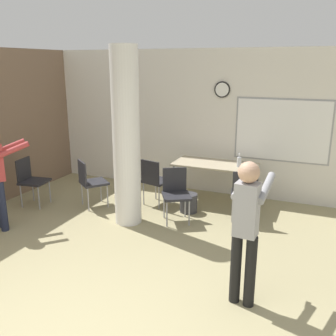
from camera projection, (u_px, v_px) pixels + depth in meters
wall_back at (215, 123)px, 7.30m from camera, size 8.00×0.15×2.80m
support_pillar at (126, 138)px, 5.82m from camera, size 0.43×0.43×2.80m
folding_table at (215, 166)px, 6.85m from camera, size 1.50×0.73×0.76m
bottle_on_table at (239, 162)px, 6.59m from camera, size 0.08×0.08×0.24m
waste_bin at (189, 203)px, 6.56m from camera, size 0.31×0.31×0.33m
chair_table_front at (176, 191)px, 6.12m from camera, size 0.60×0.60×0.87m
chair_near_pillar at (90, 180)px, 6.69m from camera, size 0.62×0.62×0.87m
chair_table_right at (245, 191)px, 6.10m from camera, size 0.52×0.52×0.87m
chair_by_left_wall at (31, 178)px, 6.80m from camera, size 0.50×0.50×0.87m
chair_table_left at (155, 179)px, 6.77m from camera, size 0.53×0.53×0.87m
person_playing_side at (246, 223)px, 3.86m from camera, size 0.38×0.64×1.60m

